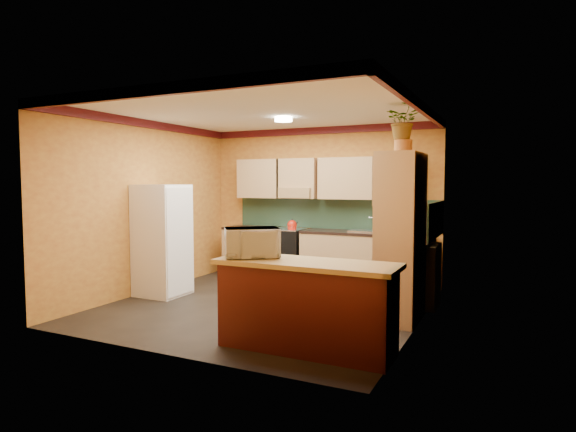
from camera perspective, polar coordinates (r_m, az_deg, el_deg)
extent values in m
plane|color=black|center=(6.86, -2.76, -10.64)|extent=(4.20, 4.20, 0.00)
cube|color=white|center=(6.71, -2.84, 12.29)|extent=(4.20, 4.20, 0.04)
cube|color=gold|center=(8.55, 3.88, 1.43)|extent=(4.20, 0.04, 2.70)
cube|color=gold|center=(4.90, -14.51, -0.60)|extent=(4.20, 0.04, 2.70)
cube|color=gold|center=(7.86, -16.41, 1.05)|extent=(0.04, 4.20, 2.70)
cube|color=gold|center=(5.95, 15.31, 0.17)|extent=(0.04, 4.20, 2.70)
cube|color=#213C2B|center=(8.46, 5.42, 0.27)|extent=(3.70, 0.02, 0.53)
cube|color=#213C2B|center=(7.34, 17.13, -0.46)|extent=(0.02, 1.40, 0.53)
cube|color=tan|center=(8.35, 4.11, 4.45)|extent=(3.10, 0.34, 0.70)
cylinder|color=white|center=(7.23, -0.54, 11.37)|extent=(0.26, 0.26, 0.06)
cube|color=tan|center=(8.32, 3.92, -4.95)|extent=(3.65, 0.60, 0.88)
cube|color=black|center=(8.26, 3.94, -1.80)|extent=(3.65, 0.62, 0.04)
cube|color=black|center=(8.56, 0.02, -4.58)|extent=(0.58, 0.58, 0.91)
cube|color=silver|center=(8.00, 9.11, -1.77)|extent=(0.48, 0.40, 0.03)
cube|color=tan|center=(7.04, 14.12, -6.71)|extent=(0.60, 0.80, 0.88)
cube|color=black|center=(6.97, 14.19, -2.99)|extent=(0.62, 0.80, 0.04)
cube|color=white|center=(7.63, -14.68, -2.78)|extent=(0.68, 0.66, 1.70)
cube|color=tan|center=(6.18, 13.24, -2.45)|extent=(0.48, 0.90, 2.10)
cylinder|color=#A15C27|center=(6.21, 13.50, 8.03)|extent=(0.22, 0.22, 0.16)
imported|color=tan|center=(6.24, 13.55, 10.88)|extent=(0.47, 0.42, 0.46)
cube|color=#4C1711|center=(5.03, 2.16, -10.88)|extent=(1.80, 0.55, 0.88)
cube|color=tan|center=(4.93, 2.17, -5.66)|extent=(1.90, 0.65, 0.05)
imported|color=white|center=(5.19, -4.31, -3.15)|extent=(0.69, 0.65, 0.32)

